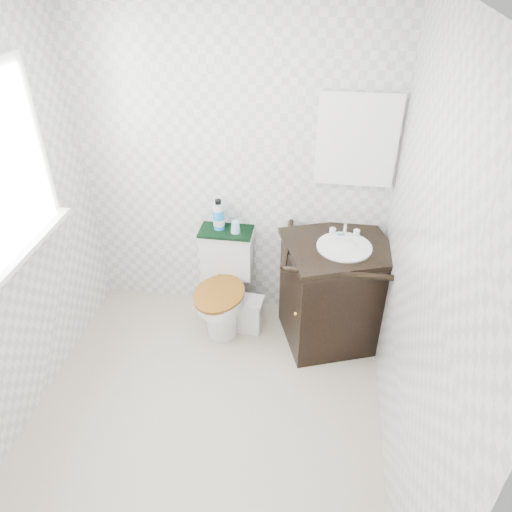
% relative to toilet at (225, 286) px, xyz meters
% --- Properties ---
extents(floor, '(2.40, 2.40, 0.00)m').
position_rel_toilet_xyz_m(floor, '(0.05, -0.97, -0.33)').
color(floor, beige).
rests_on(floor, ground).
extents(wall_back, '(2.40, 0.00, 2.40)m').
position_rel_toilet_xyz_m(wall_back, '(0.05, 0.23, 0.87)').
color(wall_back, silver).
rests_on(wall_back, ground).
extents(wall_front, '(2.40, 0.00, 2.40)m').
position_rel_toilet_xyz_m(wall_front, '(0.05, -2.17, 0.87)').
color(wall_front, silver).
rests_on(wall_front, ground).
extents(wall_right, '(0.00, 2.40, 2.40)m').
position_rel_toilet_xyz_m(wall_right, '(1.15, -0.97, 0.87)').
color(wall_right, silver).
rests_on(wall_right, ground).
extents(mirror, '(0.50, 0.02, 0.60)m').
position_rel_toilet_xyz_m(mirror, '(0.87, 0.20, 1.12)').
color(mirror, silver).
rests_on(mirror, wall_back).
extents(toilet, '(0.41, 0.64, 0.73)m').
position_rel_toilet_xyz_m(toilet, '(0.00, 0.00, 0.00)').
color(toilet, white).
rests_on(toilet, floor).
extents(vanity, '(0.86, 0.80, 0.92)m').
position_rel_toilet_xyz_m(vanity, '(0.82, -0.07, 0.11)').
color(vanity, black).
rests_on(vanity, floor).
extents(trash_bin, '(0.21, 0.18, 0.29)m').
position_rel_toilet_xyz_m(trash_bin, '(0.20, -0.09, -0.18)').
color(trash_bin, silver).
rests_on(trash_bin, floor).
extents(towel, '(0.39, 0.22, 0.02)m').
position_rel_toilet_xyz_m(towel, '(0.00, 0.12, 0.42)').
color(towel, black).
rests_on(towel, toilet).
extents(mouthwash_bottle, '(0.08, 0.08, 0.23)m').
position_rel_toilet_xyz_m(mouthwash_bottle, '(-0.05, 0.14, 0.53)').
color(mouthwash_bottle, blue).
rests_on(mouthwash_bottle, towel).
extents(cup, '(0.07, 0.07, 0.09)m').
position_rel_toilet_xyz_m(cup, '(0.07, 0.10, 0.47)').
color(cup, '#86AFDB').
rests_on(cup, towel).
extents(soap_bar, '(0.07, 0.04, 0.02)m').
position_rel_toilet_xyz_m(soap_bar, '(0.82, 0.05, 0.50)').
color(soap_bar, '#1B7B82').
rests_on(soap_bar, vanity).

